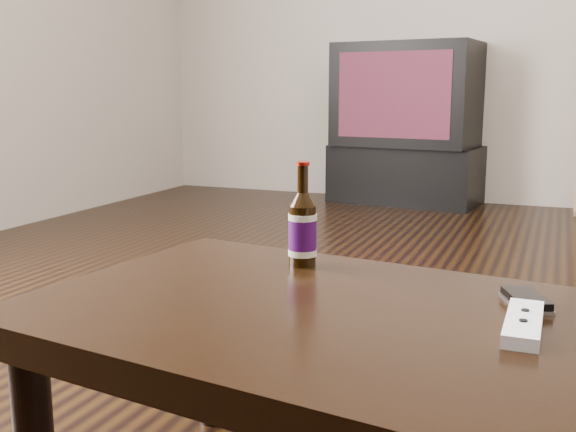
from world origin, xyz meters
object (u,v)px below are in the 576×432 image
at_px(tv, 408,95).
at_px(tv_stand, 405,174).
at_px(coffee_table, 363,348).
at_px(beer_bottle, 303,229).
at_px(phone, 526,300).
at_px(remote, 524,323).

bearing_deg(tv, tv_stand, 90.00).
bearing_deg(coffee_table, beer_bottle, 128.69).
bearing_deg(beer_bottle, phone, -13.68).
bearing_deg(remote, tv_stand, 105.00).
distance_m(tv_stand, phone, 3.43).
relative_size(beer_bottle, phone, 1.75).
distance_m(beer_bottle, phone, 0.43).
relative_size(coffee_table, phone, 9.97).
bearing_deg(phone, beer_bottle, 143.73).
xyz_separation_m(coffee_table, beer_bottle, (-0.19, 0.24, 0.12)).
distance_m(tv_stand, coffee_table, 3.51).
height_order(tv, coffee_table, tv).
height_order(tv_stand, tv, tv).
distance_m(tv, coffee_table, 3.52).
xyz_separation_m(tv_stand, coffee_table, (0.68, -3.44, 0.16)).
distance_m(tv_stand, remote, 3.55).
height_order(coffee_table, phone, phone).
relative_size(coffee_table, remote, 6.58).
bearing_deg(coffee_table, phone, 31.34).
bearing_deg(phone, tv, 82.69).
height_order(phone, remote, remote).
bearing_deg(coffee_table, remote, 4.57).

